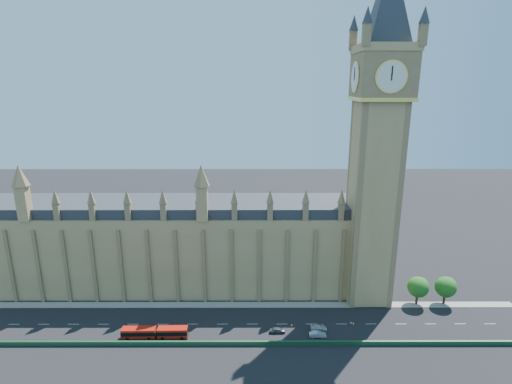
{
  "coord_description": "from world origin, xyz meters",
  "views": [
    {
      "loc": [
        4.88,
        -93.89,
        62.53
      ],
      "look_at": [
        5.05,
        10.0,
        34.07
      ],
      "focal_mm": 28.0,
      "sensor_mm": 36.0,
      "label": 1
    }
  ],
  "objects_px": {
    "red_bus": "(155,333)",
    "car_white": "(319,328)",
    "car_grey": "(278,330)",
    "car_silver": "(318,334)"
  },
  "relations": [
    {
      "from": "car_silver",
      "to": "car_white",
      "type": "bearing_deg",
      "value": -11.88
    },
    {
      "from": "red_bus",
      "to": "car_silver",
      "type": "height_order",
      "value": "red_bus"
    },
    {
      "from": "red_bus",
      "to": "car_grey",
      "type": "bearing_deg",
      "value": 2.85
    },
    {
      "from": "red_bus",
      "to": "car_grey",
      "type": "height_order",
      "value": "red_bus"
    },
    {
      "from": "red_bus",
      "to": "car_grey",
      "type": "relative_size",
      "value": 4.11
    },
    {
      "from": "car_grey",
      "to": "red_bus",
      "type": "bearing_deg",
      "value": 92.29
    },
    {
      "from": "car_grey",
      "to": "car_white",
      "type": "height_order",
      "value": "car_grey"
    },
    {
      "from": "car_white",
      "to": "car_grey",
      "type": "bearing_deg",
      "value": 97.54
    },
    {
      "from": "red_bus",
      "to": "car_white",
      "type": "height_order",
      "value": "red_bus"
    },
    {
      "from": "red_bus",
      "to": "car_white",
      "type": "distance_m",
      "value": 42.24
    }
  ]
}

